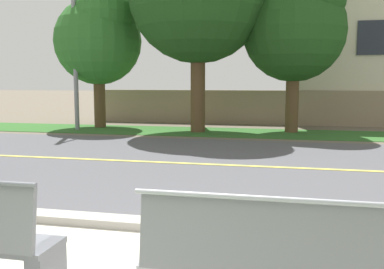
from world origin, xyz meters
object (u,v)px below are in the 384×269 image
Objects in this scene: streetlamp at (76,13)px; shade_tree_centre at (298,22)px; shade_tree_far_left at (100,35)px; bench_right at (260,268)px.

streetlamp reaches higher than shade_tree_centre.
shade_tree_centre reaches higher than shade_tree_far_left.
shade_tree_centre is (7.72, 0.68, -0.46)m from streetlamp.
bench_right is 0.32× the size of shade_tree_far_left.
bench_right is 14.57m from shade_tree_far_left.
shade_tree_centre is at bearing -0.94° from shade_tree_far_left.
streetlamp is at bearing -174.93° from shade_tree_centre.
bench_right is 0.23× the size of streetlamp.
shade_tree_far_left is (0.52, 0.80, -0.69)m from streetlamp.
streetlamp is at bearing -122.81° from shade_tree_far_left.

